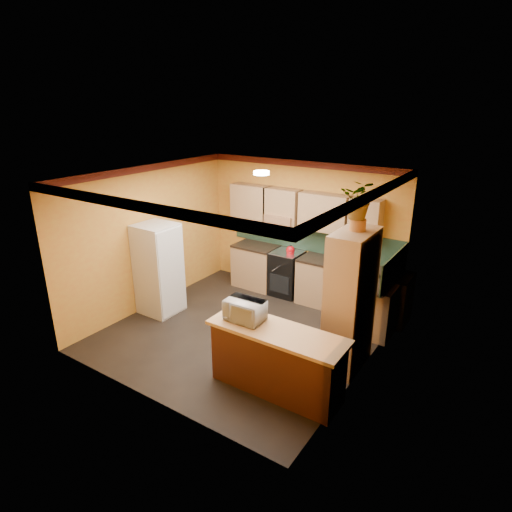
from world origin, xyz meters
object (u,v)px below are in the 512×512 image
(fridge, at_px, (159,269))
(pantry, at_px, (350,301))
(base_cabinets_back, at_px, (314,281))
(microwave, at_px, (245,310))
(breakfast_bar, at_px, (276,362))
(stove, at_px, (287,273))

(fridge, height_order, pantry, pantry)
(base_cabinets_back, height_order, microwave, microwave)
(fridge, bearing_deg, pantry, 4.25)
(fridge, xyz_separation_m, microwave, (2.53, -0.84, 0.23))
(fridge, height_order, breakfast_bar, fridge)
(base_cabinets_back, distance_m, stove, 0.63)
(fridge, bearing_deg, base_cabinets_back, 41.49)
(stove, relative_size, pantry, 0.43)
(fridge, height_order, microwave, fridge)
(pantry, bearing_deg, fridge, -175.75)
(pantry, xyz_separation_m, breakfast_bar, (-0.56, -1.11, -0.61))
(base_cabinets_back, height_order, fridge, fridge)
(pantry, xyz_separation_m, microwave, (-1.07, -1.11, 0.03))
(stove, distance_m, pantry, 2.69)
(breakfast_bar, distance_m, microwave, 0.82)
(microwave, bearing_deg, stove, 106.11)
(stove, distance_m, microwave, 3.02)
(stove, xyz_separation_m, pantry, (2.00, -1.70, 0.59))
(stove, distance_m, breakfast_bar, 3.16)
(base_cabinets_back, bearing_deg, pantry, -51.05)
(stove, height_order, pantry, pantry)
(stove, xyz_separation_m, microwave, (0.92, -2.81, 0.62))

